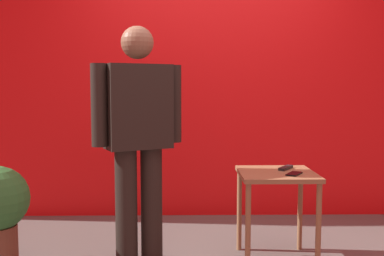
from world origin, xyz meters
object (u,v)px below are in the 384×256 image
at_px(standing_person, 138,132).
at_px(side_table, 277,187).
at_px(cell_phone, 294,174).
at_px(tv_remote, 286,168).

xyz_separation_m(standing_person, side_table, (0.95, -0.00, -0.38)).
distance_m(standing_person, cell_phone, 1.08).
distance_m(cell_phone, tv_remote, 0.19).
bearing_deg(side_table, cell_phone, -44.40).
distance_m(side_table, tv_remote, 0.17).
relative_size(cell_phone, tv_remote, 0.85).
height_order(standing_person, tv_remote, standing_person).
bearing_deg(standing_person, cell_phone, -5.36).
height_order(cell_phone, tv_remote, tv_remote).
xyz_separation_m(standing_person, tv_remote, (1.03, 0.09, -0.26)).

